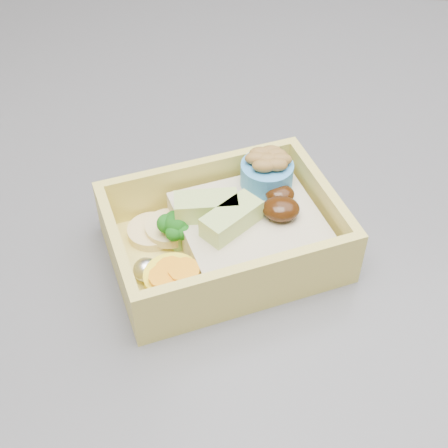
{
  "coord_description": "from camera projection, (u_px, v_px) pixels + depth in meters",
  "views": [
    {
      "loc": [
        -0.05,
        -0.46,
        1.28
      ],
      "look_at": [
        -0.07,
        -0.13,
        0.95
      ],
      "focal_mm": 50.0,
      "sensor_mm": 36.0,
      "label": 1
    }
  ],
  "objects": [
    {
      "name": "bento_box",
      "position": [
        230.0,
        231.0,
        0.47
      ],
      "size": [
        0.2,
        0.18,
        0.06
      ],
      "rotation": [
        0.0,
        0.0,
        0.4
      ],
      "color": "#DECA5B",
      "rests_on": "island"
    }
  ]
}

